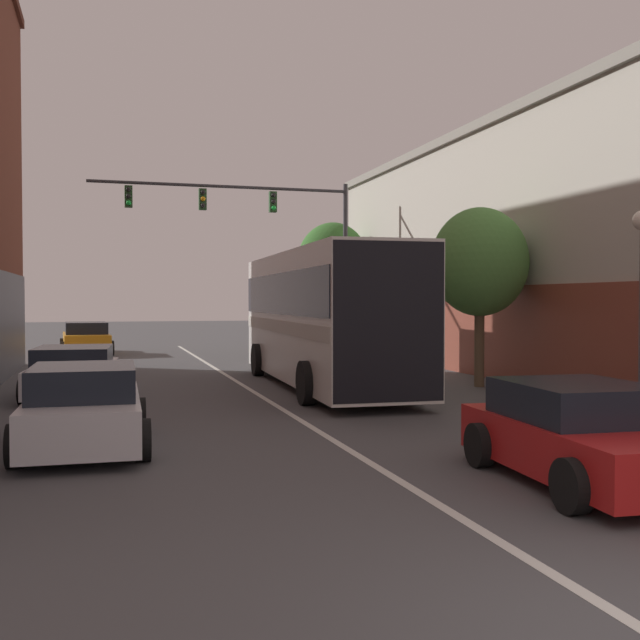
{
  "coord_description": "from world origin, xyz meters",
  "views": [
    {
      "loc": [
        -3.7,
        -3.95,
        2.36
      ],
      "look_at": [
        1.44,
        13.74,
        1.86
      ],
      "focal_mm": 42.0,
      "sensor_mm": 36.0,
      "label": 1
    }
  ],
  "objects_px": {
    "hatchback_foreground": "(584,435)",
    "street_tree_far": "(333,262)",
    "bus": "(323,312)",
    "parked_car_left_near": "(74,372)",
    "street_tree_near": "(480,263)",
    "parked_car_left_far": "(84,409)",
    "parked_car_left_mid": "(86,339)",
    "traffic_signal_gantry": "(265,225)"
  },
  "relations": [
    {
      "from": "hatchback_foreground",
      "to": "street_tree_far",
      "type": "xyz_separation_m",
      "value": [
        3.75,
        23.05,
        3.39
      ]
    },
    {
      "from": "bus",
      "to": "parked_car_left_near",
      "type": "distance_m",
      "value": 6.57
    },
    {
      "from": "parked_car_left_near",
      "to": "street_tree_near",
      "type": "relative_size",
      "value": 0.93
    },
    {
      "from": "parked_car_left_near",
      "to": "street_tree_far",
      "type": "distance_m",
      "value": 16.27
    },
    {
      "from": "bus",
      "to": "street_tree_near",
      "type": "relative_size",
      "value": 2.23
    },
    {
      "from": "street_tree_far",
      "to": "street_tree_near",
      "type": "bearing_deg",
      "value": -89.47
    },
    {
      "from": "hatchback_foreground",
      "to": "parked_car_left_far",
      "type": "height_order",
      "value": "parked_car_left_far"
    },
    {
      "from": "parked_car_left_mid",
      "to": "street_tree_near",
      "type": "bearing_deg",
      "value": -149.72
    },
    {
      "from": "parked_car_left_near",
      "to": "street_tree_near",
      "type": "distance_m",
      "value": 10.9
    },
    {
      "from": "hatchback_foreground",
      "to": "street_tree_near",
      "type": "distance_m",
      "value": 11.07
    },
    {
      "from": "parked_car_left_far",
      "to": "street_tree_far",
      "type": "bearing_deg",
      "value": -26.45
    },
    {
      "from": "street_tree_far",
      "to": "traffic_signal_gantry",
      "type": "bearing_deg",
      "value": -142.58
    },
    {
      "from": "parked_car_left_mid",
      "to": "parked_car_left_far",
      "type": "bearing_deg",
      "value": 177.66
    },
    {
      "from": "parked_car_left_near",
      "to": "street_tree_far",
      "type": "height_order",
      "value": "street_tree_far"
    },
    {
      "from": "parked_car_left_mid",
      "to": "traffic_signal_gantry",
      "type": "bearing_deg",
      "value": -132.54
    },
    {
      "from": "bus",
      "to": "parked_car_left_far",
      "type": "height_order",
      "value": "bus"
    },
    {
      "from": "bus",
      "to": "street_tree_near",
      "type": "height_order",
      "value": "street_tree_near"
    },
    {
      "from": "bus",
      "to": "parked_car_left_mid",
      "type": "distance_m",
      "value": 16.04
    },
    {
      "from": "parked_car_left_mid",
      "to": "street_tree_near",
      "type": "xyz_separation_m",
      "value": [
        10.53,
        -15.77,
        2.7
      ]
    },
    {
      "from": "parked_car_left_near",
      "to": "parked_car_left_mid",
      "type": "height_order",
      "value": "parked_car_left_mid"
    },
    {
      "from": "street_tree_near",
      "to": "street_tree_far",
      "type": "bearing_deg",
      "value": 90.53
    },
    {
      "from": "bus",
      "to": "parked_car_left_near",
      "type": "height_order",
      "value": "bus"
    },
    {
      "from": "street_tree_near",
      "to": "bus",
      "type": "bearing_deg",
      "value": 164.44
    },
    {
      "from": "parked_car_left_near",
      "to": "traffic_signal_gantry",
      "type": "distance_m",
      "value": 12.38
    },
    {
      "from": "bus",
      "to": "hatchback_foreground",
      "type": "relative_size",
      "value": 2.77
    },
    {
      "from": "traffic_signal_gantry",
      "to": "street_tree_near",
      "type": "relative_size",
      "value": 2.06
    },
    {
      "from": "street_tree_far",
      "to": "parked_car_left_far",
      "type": "bearing_deg",
      "value": -117.76
    },
    {
      "from": "street_tree_far",
      "to": "parked_car_left_near",
      "type": "bearing_deg",
      "value": -130.7
    },
    {
      "from": "parked_car_left_near",
      "to": "street_tree_far",
      "type": "bearing_deg",
      "value": -36.8
    },
    {
      "from": "parked_car_left_near",
      "to": "traffic_signal_gantry",
      "type": "xyz_separation_m",
      "value": [
        6.73,
        9.28,
        4.67
      ]
    },
    {
      "from": "bus",
      "to": "parked_car_left_mid",
      "type": "bearing_deg",
      "value": 25.81
    },
    {
      "from": "hatchback_foreground",
      "to": "parked_car_left_far",
      "type": "distance_m",
      "value": 7.45
    },
    {
      "from": "hatchback_foreground",
      "to": "parked_car_left_near",
      "type": "distance_m",
      "value": 12.83
    },
    {
      "from": "parked_car_left_far",
      "to": "traffic_signal_gantry",
      "type": "height_order",
      "value": "traffic_signal_gantry"
    },
    {
      "from": "bus",
      "to": "parked_car_left_far",
      "type": "bearing_deg",
      "value": 141.6
    },
    {
      "from": "traffic_signal_gantry",
      "to": "street_tree_near",
      "type": "height_order",
      "value": "traffic_signal_gantry"
    },
    {
      "from": "hatchback_foreground",
      "to": "bus",
      "type": "bearing_deg",
      "value": 4.65
    },
    {
      "from": "parked_car_left_mid",
      "to": "traffic_signal_gantry",
      "type": "xyz_separation_m",
      "value": [
        6.77,
        -5.5,
        4.58
      ]
    },
    {
      "from": "parked_car_left_near",
      "to": "street_tree_near",
      "type": "bearing_deg",
      "value": -91.52
    },
    {
      "from": "parked_car_left_near",
      "to": "parked_car_left_mid",
      "type": "bearing_deg",
      "value": 4.02
    },
    {
      "from": "parked_car_left_far",
      "to": "street_tree_near",
      "type": "relative_size",
      "value": 0.81
    },
    {
      "from": "street_tree_far",
      "to": "hatchback_foreground",
      "type": "bearing_deg",
      "value": -99.24
    }
  ]
}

